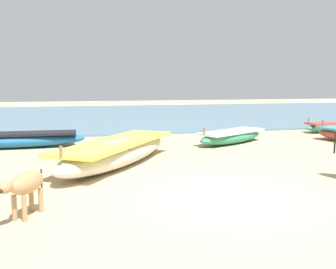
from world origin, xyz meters
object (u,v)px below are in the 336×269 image
at_px(fishing_boat_1, 8,140).
at_px(fishing_boat_0, 118,152).
at_px(fishing_boat_4, 231,136).
at_px(calf_near_tan, 26,185).

bearing_deg(fishing_boat_1, fishing_boat_0, 132.47).
distance_m(fishing_boat_4, calf_near_tan, 8.18).
xyz_separation_m(fishing_boat_4, calf_near_tan, (-5.77, -5.79, 0.24)).
distance_m(fishing_boat_1, fishing_boat_4, 6.89).
bearing_deg(fishing_boat_1, calf_near_tan, 100.79).
bearing_deg(fishing_boat_0, fishing_boat_1, -104.48).
bearing_deg(fishing_boat_4, calf_near_tan, 14.82).
distance_m(fishing_boat_0, fishing_boat_1, 4.33).
distance_m(fishing_boat_0, calf_near_tan, 3.79).
height_order(fishing_boat_0, calf_near_tan, fishing_boat_0).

